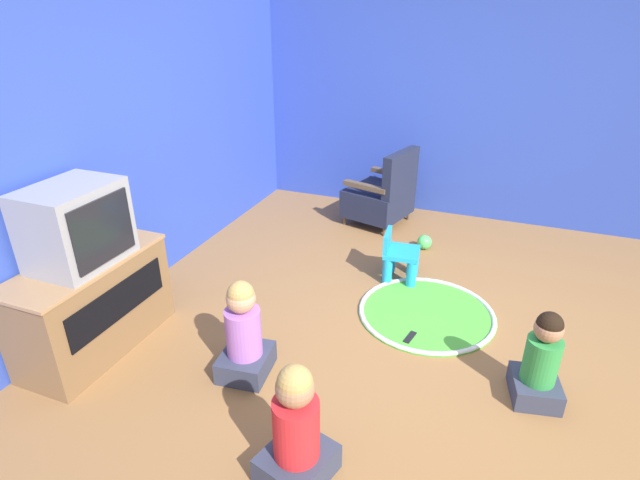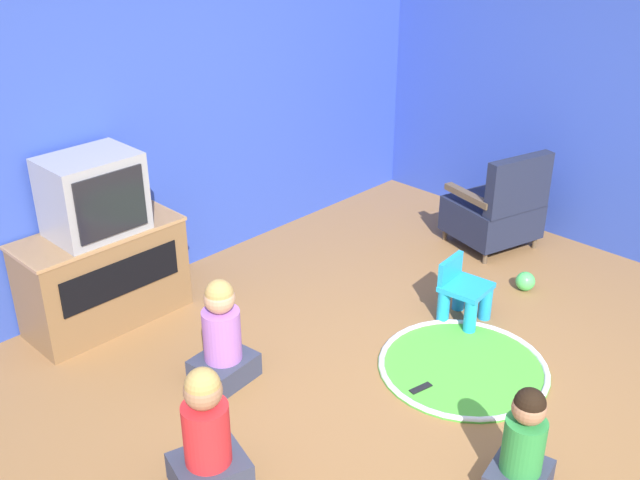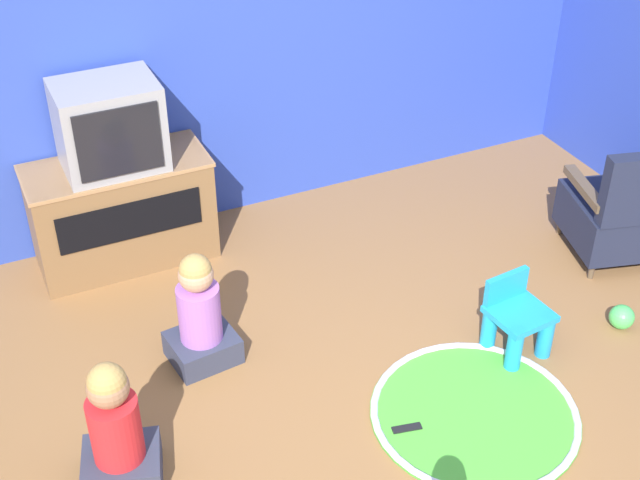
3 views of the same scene
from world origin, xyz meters
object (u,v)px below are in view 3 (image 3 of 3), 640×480
object	(u,v)px
child_watching_center	(116,432)
remote_control	(407,429)
tv_cabinet	(122,211)
yellow_kid_chair	(517,321)
child_watching_left	(200,316)
black_armchair	(626,212)
television	(109,126)
toy_ball	(622,317)

from	to	relation	value
child_watching_center	remote_control	world-z (taller)	child_watching_center
tv_cabinet	yellow_kid_chair	distance (m)	2.44
yellow_kid_chair	child_watching_left	size ratio (longest dim) A/B	0.65
black_armchair	child_watching_left	size ratio (longest dim) A/B	1.23
television	remote_control	bearing A→B (deg)	-66.67
child_watching_left	remote_control	bearing A→B (deg)	-58.15
black_armchair	child_watching_center	world-z (taller)	black_armchair
television	child_watching_left	xyz separation A→B (m)	(0.13, -1.09, -0.64)
tv_cabinet	child_watching_left	distance (m)	1.11
yellow_kid_chair	toy_ball	distance (m)	0.68
child_watching_center	toy_ball	xyz separation A→B (m)	(2.85, -0.11, -0.23)
tv_cabinet	remote_control	xyz separation A→B (m)	(0.87, -2.03, -0.34)
television	child_watching_center	xyz separation A→B (m)	(-0.48, -1.72, -0.63)
yellow_kid_chair	child_watching_center	xyz separation A→B (m)	(-2.18, 0.01, 0.11)
black_armchair	yellow_kid_chair	distance (m)	1.22
television	toy_ball	size ratio (longest dim) A/B	4.07
remote_control	tv_cabinet	bearing A→B (deg)	-55.31
television	child_watching_center	world-z (taller)	television
tv_cabinet	toy_ball	bearing A→B (deg)	-37.98
tv_cabinet	television	xyz separation A→B (m)	(0.00, -0.01, 0.59)
child_watching_center	tv_cabinet	bearing A→B (deg)	90.06
black_armchair	television	bearing A→B (deg)	-9.01
toy_ball	black_armchair	bearing A→B (deg)	51.04
toy_ball	remote_control	bearing A→B (deg)	-173.00
television	toy_ball	distance (m)	3.12
black_armchair	child_watching_left	bearing A→B (deg)	11.30
television	child_watching_left	world-z (taller)	television
yellow_kid_chair	child_watching_center	world-z (taller)	child_watching_center
toy_ball	remote_control	size ratio (longest dim) A/B	0.92
television	toy_ball	world-z (taller)	television
yellow_kid_chair	child_watching_center	bearing A→B (deg)	173.64
television	yellow_kid_chair	size ratio (longest dim) A/B	1.31
child_watching_center	remote_control	bearing A→B (deg)	3.09
yellow_kid_chair	remote_control	distance (m)	0.90
television	remote_control	xyz separation A→B (m)	(0.87, -2.02, -0.93)
black_armchair	toy_ball	bearing A→B (deg)	66.21
black_armchair	remote_control	xyz separation A→B (m)	(-1.96, -0.75, -0.31)
child_watching_left	remote_control	xyz separation A→B (m)	(0.74, -0.93, -0.29)
black_armchair	tv_cabinet	bearing A→B (deg)	-9.22
toy_ball	remote_control	xyz separation A→B (m)	(-1.50, -0.18, -0.06)
yellow_kid_chair	toy_ball	world-z (taller)	yellow_kid_chair
toy_ball	remote_control	distance (m)	1.51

